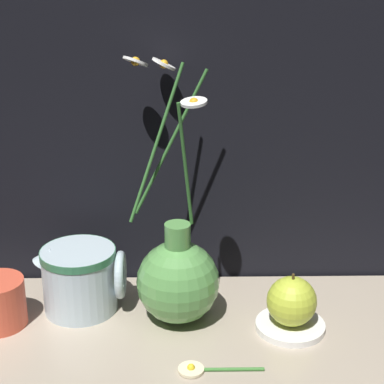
% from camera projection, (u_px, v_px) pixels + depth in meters
% --- Properties ---
extents(ground_plane, '(6.00, 6.00, 0.00)m').
position_uv_depth(ground_plane, '(198.00, 333.00, 0.98)').
color(ground_plane, black).
extents(shelf, '(0.83, 0.32, 0.01)m').
position_uv_depth(shelf, '(198.00, 330.00, 0.98)').
color(shelf, tan).
rests_on(shelf, ground_plane).
extents(vase_with_flowers, '(0.15, 0.19, 0.39)m').
position_uv_depth(vase_with_flowers, '(178.00, 277.00, 0.97)').
color(vase_with_flowers, '#59994C').
rests_on(vase_with_flowers, shelf).
extents(ceramic_pitcher, '(0.14, 0.12, 0.11)m').
position_uv_depth(ceramic_pitcher, '(81.00, 276.00, 1.01)').
color(ceramic_pitcher, silver).
rests_on(ceramic_pitcher, shelf).
extents(saucer_plate, '(0.11, 0.11, 0.01)m').
position_uv_depth(saucer_plate, '(290.00, 326.00, 0.97)').
color(saucer_plate, white).
rests_on(saucer_plate, shelf).
extents(orange_fruit, '(0.08, 0.08, 0.08)m').
position_uv_depth(orange_fruit, '(292.00, 301.00, 0.95)').
color(orange_fruit, '#B7C638').
rests_on(orange_fruit, saucer_plate).
extents(loose_daisy, '(0.12, 0.04, 0.01)m').
position_uv_depth(loose_daisy, '(201.00, 369.00, 0.87)').
color(loose_daisy, '#3D7A33').
rests_on(loose_daisy, shelf).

